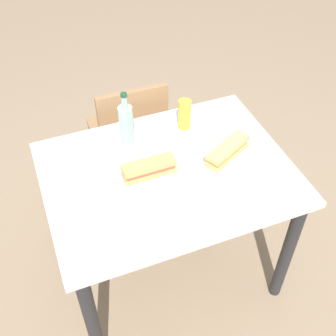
{
  "coord_description": "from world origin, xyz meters",
  "views": [
    {
      "loc": [
        -0.48,
        -1.25,
        2.12
      ],
      "look_at": [
        0.0,
        0.0,
        0.79
      ],
      "focal_mm": 46.26,
      "sensor_mm": 36.0,
      "label": 1
    }
  ],
  "objects_px": {
    "plate_far": "(226,158)",
    "olive_bowl": "(78,165)",
    "knife_far": "(215,151)",
    "beer_glass": "(185,114)",
    "knife_near": "(142,165)",
    "dining_table": "(168,190)",
    "baguette_sandwich_near": "(149,168)",
    "baguette_sandwich_far": "(227,151)",
    "plate_near": "(149,175)",
    "water_bottle": "(126,125)",
    "chair_far": "(130,135)"
  },
  "relations": [
    {
      "from": "dining_table",
      "to": "water_bottle",
      "type": "distance_m",
      "value": 0.35
    },
    {
      "from": "baguette_sandwich_near",
      "to": "knife_far",
      "type": "height_order",
      "value": "baguette_sandwich_near"
    },
    {
      "from": "dining_table",
      "to": "beer_glass",
      "type": "height_order",
      "value": "beer_glass"
    },
    {
      "from": "dining_table",
      "to": "plate_far",
      "type": "height_order",
      "value": "plate_far"
    },
    {
      "from": "baguette_sandwich_near",
      "to": "knife_far",
      "type": "bearing_deg",
      "value": 3.59
    },
    {
      "from": "plate_near",
      "to": "knife_near",
      "type": "relative_size",
      "value": 1.43
    },
    {
      "from": "knife_far",
      "to": "olive_bowl",
      "type": "xyz_separation_m",
      "value": [
        -0.6,
        0.14,
        -0.0
      ]
    },
    {
      "from": "knife_far",
      "to": "beer_glass",
      "type": "bearing_deg",
      "value": 103.28
    },
    {
      "from": "plate_near",
      "to": "beer_glass",
      "type": "distance_m",
      "value": 0.38
    },
    {
      "from": "dining_table",
      "to": "knife_far",
      "type": "relative_size",
      "value": 7.27
    },
    {
      "from": "baguette_sandwich_near",
      "to": "baguette_sandwich_far",
      "type": "relative_size",
      "value": 0.95
    },
    {
      "from": "baguette_sandwich_near",
      "to": "olive_bowl",
      "type": "relative_size",
      "value": 2.31
    },
    {
      "from": "baguette_sandwich_near",
      "to": "beer_glass",
      "type": "bearing_deg",
      "value": 43.13
    },
    {
      "from": "baguette_sandwich_near",
      "to": "knife_near",
      "type": "xyz_separation_m",
      "value": [
        -0.01,
        0.06,
        -0.03
      ]
    },
    {
      "from": "beer_glass",
      "to": "baguette_sandwich_near",
      "type": "bearing_deg",
      "value": -136.87
    },
    {
      "from": "dining_table",
      "to": "knife_far",
      "type": "bearing_deg",
      "value": 5.59
    },
    {
      "from": "water_bottle",
      "to": "beer_glass",
      "type": "relative_size",
      "value": 1.88
    },
    {
      "from": "knife_near",
      "to": "plate_far",
      "type": "xyz_separation_m",
      "value": [
        0.37,
        -0.08,
        -0.01
      ]
    },
    {
      "from": "beer_glass",
      "to": "olive_bowl",
      "type": "bearing_deg",
      "value": -170.57
    },
    {
      "from": "plate_near",
      "to": "water_bottle",
      "type": "xyz_separation_m",
      "value": [
        -0.02,
        0.23,
        0.11
      ]
    },
    {
      "from": "dining_table",
      "to": "knife_near",
      "type": "relative_size",
      "value": 6.0
    },
    {
      "from": "dining_table",
      "to": "olive_bowl",
      "type": "relative_size",
      "value": 10.8
    },
    {
      "from": "chair_far",
      "to": "plate_far",
      "type": "distance_m",
      "value": 0.74
    },
    {
      "from": "olive_bowl",
      "to": "chair_far",
      "type": "bearing_deg",
      "value": 50.33
    },
    {
      "from": "beer_glass",
      "to": "olive_bowl",
      "type": "xyz_separation_m",
      "value": [
        -0.55,
        -0.09,
        -0.06
      ]
    },
    {
      "from": "plate_near",
      "to": "knife_near",
      "type": "height_order",
      "value": "knife_near"
    },
    {
      "from": "water_bottle",
      "to": "chair_far",
      "type": "bearing_deg",
      "value": 73.49
    },
    {
      "from": "chair_far",
      "to": "baguette_sandwich_near",
      "type": "height_order",
      "value": "chair_far"
    },
    {
      "from": "knife_near",
      "to": "dining_table",
      "type": "bearing_deg",
      "value": -31.98
    },
    {
      "from": "dining_table",
      "to": "baguette_sandwich_near",
      "type": "xyz_separation_m",
      "value": [
        -0.09,
        0.0,
        0.17
      ]
    },
    {
      "from": "plate_far",
      "to": "baguette_sandwich_far",
      "type": "relative_size",
      "value": 1.06
    },
    {
      "from": "baguette_sandwich_near",
      "to": "dining_table",
      "type": "bearing_deg",
      "value": -1.98
    },
    {
      "from": "dining_table",
      "to": "baguette_sandwich_far",
      "type": "distance_m",
      "value": 0.33
    },
    {
      "from": "plate_near",
      "to": "beer_glass",
      "type": "relative_size",
      "value": 1.7
    },
    {
      "from": "chair_far",
      "to": "dining_table",
      "type": "bearing_deg",
      "value": -89.86
    },
    {
      "from": "plate_near",
      "to": "knife_far",
      "type": "distance_m",
      "value": 0.33
    },
    {
      "from": "water_bottle",
      "to": "beer_glass",
      "type": "xyz_separation_m",
      "value": [
        0.3,
        0.02,
        -0.04
      ]
    },
    {
      "from": "knife_far",
      "to": "olive_bowl",
      "type": "bearing_deg",
      "value": 166.67
    },
    {
      "from": "dining_table",
      "to": "plate_near",
      "type": "xyz_separation_m",
      "value": [
        -0.09,
        0.0,
        0.13
      ]
    },
    {
      "from": "beer_glass",
      "to": "knife_far",
      "type": "bearing_deg",
      "value": -76.72
    },
    {
      "from": "knife_near",
      "to": "olive_bowl",
      "type": "relative_size",
      "value": 1.8
    },
    {
      "from": "dining_table",
      "to": "knife_far",
      "type": "distance_m",
      "value": 0.28
    },
    {
      "from": "knife_near",
      "to": "knife_far",
      "type": "xyz_separation_m",
      "value": [
        0.34,
        -0.04,
        0.0
      ]
    },
    {
      "from": "chair_far",
      "to": "knife_far",
      "type": "distance_m",
      "value": 0.69
    },
    {
      "from": "plate_far",
      "to": "olive_bowl",
      "type": "xyz_separation_m",
      "value": [
        -0.64,
        0.19,
        0.01
      ]
    },
    {
      "from": "chair_far",
      "to": "baguette_sandwich_near",
      "type": "relative_size",
      "value": 3.75
    },
    {
      "from": "chair_far",
      "to": "plate_near",
      "type": "relative_size",
      "value": 3.35
    },
    {
      "from": "dining_table",
      "to": "plate_far",
      "type": "bearing_deg",
      "value": -4.45
    },
    {
      "from": "knife_far",
      "to": "chair_far",
      "type": "bearing_deg",
      "value": 112.62
    },
    {
      "from": "dining_table",
      "to": "beer_glass",
      "type": "bearing_deg",
      "value": 54.35
    }
  ]
}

